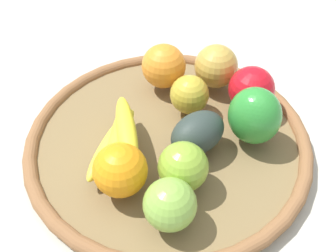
{
  "coord_description": "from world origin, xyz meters",
  "views": [
    {
      "loc": [
        -0.45,
        0.1,
        0.51
      ],
      "look_at": [
        0.0,
        0.0,
        0.05
      ],
      "focal_mm": 44.1,
      "sensor_mm": 36.0,
      "label": 1
    }
  ],
  "objects_px": {
    "bell_pepper": "(255,116)",
    "avocado": "(198,133)",
    "orange_1": "(164,66)",
    "apple_4": "(184,167)",
    "banana_bunch": "(119,138)",
    "apple_0": "(251,89)",
    "apple_2": "(189,95)",
    "orange_0": "(120,170)",
    "apple_1": "(170,204)",
    "apple_3": "(216,66)"
  },
  "relations": [
    {
      "from": "bell_pepper",
      "to": "avocado",
      "type": "distance_m",
      "value": 0.09
    },
    {
      "from": "orange_1",
      "to": "apple_4",
      "type": "xyz_separation_m",
      "value": [
        -0.23,
        0.02,
        -0.0
      ]
    },
    {
      "from": "banana_bunch",
      "to": "apple_0",
      "type": "height_order",
      "value": "apple_0"
    },
    {
      "from": "bell_pepper",
      "to": "apple_4",
      "type": "distance_m",
      "value": 0.14
    },
    {
      "from": "orange_1",
      "to": "apple_2",
      "type": "relative_size",
      "value": 1.2
    },
    {
      "from": "avocado",
      "to": "apple_2",
      "type": "relative_size",
      "value": 1.42
    },
    {
      "from": "bell_pepper",
      "to": "orange_1",
      "type": "relative_size",
      "value": 1.21
    },
    {
      "from": "banana_bunch",
      "to": "apple_2",
      "type": "distance_m",
      "value": 0.14
    },
    {
      "from": "bell_pepper",
      "to": "apple_0",
      "type": "height_order",
      "value": "bell_pepper"
    },
    {
      "from": "apple_0",
      "to": "orange_0",
      "type": "distance_m",
      "value": 0.27
    },
    {
      "from": "bell_pepper",
      "to": "apple_2",
      "type": "distance_m",
      "value": 0.12
    },
    {
      "from": "apple_1",
      "to": "orange_0",
      "type": "relative_size",
      "value": 0.92
    },
    {
      "from": "apple_0",
      "to": "apple_2",
      "type": "relative_size",
      "value": 1.18
    },
    {
      "from": "avocado",
      "to": "orange_0",
      "type": "distance_m",
      "value": 0.14
    },
    {
      "from": "apple_4",
      "to": "apple_2",
      "type": "xyz_separation_m",
      "value": [
        0.15,
        -0.05,
        -0.0
      ]
    },
    {
      "from": "apple_3",
      "to": "apple_4",
      "type": "height_order",
      "value": "apple_3"
    },
    {
      "from": "apple_3",
      "to": "apple_2",
      "type": "bearing_deg",
      "value": 132.36
    },
    {
      "from": "banana_bunch",
      "to": "avocado",
      "type": "height_order",
      "value": "avocado"
    },
    {
      "from": "apple_1",
      "to": "orange_1",
      "type": "relative_size",
      "value": 0.9
    },
    {
      "from": "apple_0",
      "to": "orange_0",
      "type": "relative_size",
      "value": 1.01
    },
    {
      "from": "banana_bunch",
      "to": "apple_0",
      "type": "distance_m",
      "value": 0.24
    },
    {
      "from": "apple_0",
      "to": "orange_0",
      "type": "bearing_deg",
      "value": 117.68
    },
    {
      "from": "apple_2",
      "to": "orange_1",
      "type": "bearing_deg",
      "value": 19.54
    },
    {
      "from": "avocado",
      "to": "orange_0",
      "type": "height_order",
      "value": "orange_0"
    },
    {
      "from": "avocado",
      "to": "apple_0",
      "type": "relative_size",
      "value": 1.2
    },
    {
      "from": "apple_4",
      "to": "orange_0",
      "type": "relative_size",
      "value": 0.93
    },
    {
      "from": "apple_1",
      "to": "apple_2",
      "type": "distance_m",
      "value": 0.22
    },
    {
      "from": "apple_4",
      "to": "apple_1",
      "type": "bearing_deg",
      "value": 149.63
    },
    {
      "from": "orange_1",
      "to": "apple_3",
      "type": "distance_m",
      "value": 0.09
    },
    {
      "from": "apple_1",
      "to": "apple_3",
      "type": "distance_m",
      "value": 0.3
    },
    {
      "from": "orange_0",
      "to": "bell_pepper",
      "type": "bearing_deg",
      "value": -75.89
    },
    {
      "from": "avocado",
      "to": "apple_4",
      "type": "bearing_deg",
      "value": 149.65
    },
    {
      "from": "apple_1",
      "to": "apple_2",
      "type": "height_order",
      "value": "apple_1"
    },
    {
      "from": "apple_4",
      "to": "orange_0",
      "type": "height_order",
      "value": "orange_0"
    },
    {
      "from": "apple_1",
      "to": "orange_0",
      "type": "height_order",
      "value": "orange_0"
    },
    {
      "from": "apple_0",
      "to": "apple_1",
      "type": "bearing_deg",
      "value": 136.47
    },
    {
      "from": "banana_bunch",
      "to": "orange_1",
      "type": "xyz_separation_m",
      "value": [
        0.15,
        -0.1,
        0.01
      ]
    },
    {
      "from": "banana_bunch",
      "to": "orange_1",
      "type": "relative_size",
      "value": 2.04
    },
    {
      "from": "banana_bunch",
      "to": "apple_4",
      "type": "relative_size",
      "value": 2.24
    },
    {
      "from": "bell_pepper",
      "to": "orange_1",
      "type": "xyz_separation_m",
      "value": [
        0.16,
        0.11,
        -0.01
      ]
    },
    {
      "from": "orange_1",
      "to": "apple_2",
      "type": "distance_m",
      "value": 0.08
    },
    {
      "from": "avocado",
      "to": "apple_0",
      "type": "distance_m",
      "value": 0.13
    },
    {
      "from": "bell_pepper",
      "to": "orange_0",
      "type": "height_order",
      "value": "bell_pepper"
    },
    {
      "from": "orange_1",
      "to": "orange_0",
      "type": "relative_size",
      "value": 1.03
    },
    {
      "from": "banana_bunch",
      "to": "bell_pepper",
      "type": "distance_m",
      "value": 0.21
    },
    {
      "from": "bell_pepper",
      "to": "orange_1",
      "type": "distance_m",
      "value": 0.2
    },
    {
      "from": "bell_pepper",
      "to": "banana_bunch",
      "type": "bearing_deg",
      "value": 39.69
    },
    {
      "from": "apple_4",
      "to": "avocado",
      "type": "relative_size",
      "value": 0.77
    },
    {
      "from": "avocado",
      "to": "orange_1",
      "type": "bearing_deg",
      "value": 6.13
    },
    {
      "from": "apple_4",
      "to": "avocado",
      "type": "bearing_deg",
      "value": -30.35
    }
  ]
}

